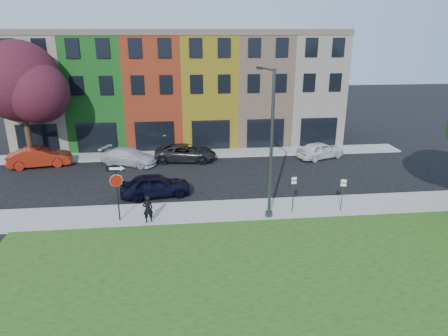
{
  "coord_description": "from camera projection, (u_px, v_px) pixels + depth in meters",
  "views": [
    {
      "loc": [
        -2.54,
        -18.75,
        10.3
      ],
      "look_at": [
        -0.11,
        4.0,
        2.45
      ],
      "focal_mm": 32.0,
      "sensor_mm": 36.0,
      "label": 1
    }
  ],
  "objects": [
    {
      "name": "sidewalk_near",
      "position": [
        260.0,
        209.0,
        24.23
      ],
      "size": [
        40.0,
        3.0,
        0.12
      ],
      "primitive_type": "cube",
      "color": "gray",
      "rests_on": "ground"
    },
    {
      "name": "sedan_near",
      "position": [
        155.0,
        185.0,
        26.08
      ],
      "size": [
        3.23,
        5.09,
        1.54
      ],
      "primitive_type": "imported",
      "rotation": [
        0.0,
        0.0,
        1.73
      ],
      "color": "black",
      "rests_on": "ground"
    },
    {
      "name": "parked_car_silver",
      "position": [
        129.0,
        156.0,
        32.39
      ],
      "size": [
        5.33,
        6.07,
        1.36
      ],
      "primitive_type": "imported",
      "rotation": [
        0.0,
        0.0,
        1.16
      ],
      "color": "silver",
      "rests_on": "ground"
    },
    {
      "name": "parking_sign_b",
      "position": [
        343.0,
        190.0,
        23.48
      ],
      "size": [
        0.31,
        0.15,
        2.09
      ],
      "rotation": [
        0.0,
        0.0,
        -0.37
      ],
      "color": "#404345",
      "rests_on": "sidewalk_near"
    },
    {
      "name": "parked_car_dark",
      "position": [
        186.0,
        153.0,
        33.31
      ],
      "size": [
        3.49,
        5.58,
        1.4
      ],
      "primitive_type": "imported",
      "rotation": [
        0.0,
        0.0,
        1.45
      ],
      "color": "black",
      "rests_on": "ground"
    },
    {
      "name": "ground",
      "position": [
        234.0,
        236.0,
        21.23
      ],
      "size": [
        120.0,
        120.0,
        0.0
      ],
      "primitive_type": "plane",
      "color": "black",
      "rests_on": "ground"
    },
    {
      "name": "parked_car_red",
      "position": [
        40.0,
        157.0,
        31.9
      ],
      "size": [
        3.26,
        5.32,
        1.57
      ],
      "primitive_type": "imported",
      "rotation": [
        0.0,
        0.0,
        1.74
      ],
      "color": "maroon",
      "rests_on": "ground"
    },
    {
      "name": "parked_car_white",
      "position": [
        320.0,
        150.0,
        33.98
      ],
      "size": [
        4.47,
        5.32,
        1.43
      ],
      "primitive_type": "imported",
      "rotation": [
        0.0,
        0.0,
        1.93
      ],
      "color": "silver",
      "rests_on": "ground"
    },
    {
      "name": "rowhouse_block",
      "position": [
        181.0,
        88.0,
        39.28
      ],
      "size": [
        30.0,
        10.12,
        10.0
      ],
      "color": "beige",
      "rests_on": "ground"
    },
    {
      "name": "stop_sign",
      "position": [
        116.0,
        182.0,
        21.96
      ],
      "size": [
        1.05,
        0.12,
        3.28
      ],
      "rotation": [
        0.0,
        0.0,
        -0.06
      ],
      "color": "black",
      "rests_on": "sidewalk_near"
    },
    {
      "name": "tree_purple",
      "position": [
        22.0,
        83.0,
        31.04
      ],
      "size": [
        7.51,
        6.58,
        9.65
      ],
      "color": "black",
      "rests_on": "sidewalk_far"
    },
    {
      "name": "grass_park",
      "position": [
        446.0,
        295.0,
        16.38
      ],
      "size": [
        40.0,
        16.0,
        0.1
      ],
      "primitive_type": "cube",
      "color": "#204112",
      "rests_on": "ground"
    },
    {
      "name": "man",
      "position": [
        148.0,
        209.0,
        22.26
      ],
      "size": [
        0.8,
        0.71,
        1.59
      ],
      "primitive_type": "imported",
      "rotation": [
        0.0,
        0.0,
        3.44
      ],
      "color": "black",
      "rests_on": "sidewalk_near"
    },
    {
      "name": "sidewalk_far",
      "position": [
        178.0,
        155.0,
        35.02
      ],
      "size": [
        40.0,
        2.4,
        0.12
      ],
      "primitive_type": "cube",
      "color": "gray",
      "rests_on": "ground"
    },
    {
      "name": "street_lamp",
      "position": [
        270.0,
        145.0,
        22.02
      ],
      "size": [
        0.73,
        2.56,
        8.39
      ],
      "rotation": [
        0.0,
        0.0,
        0.17
      ],
      "color": "#404345",
      "rests_on": "sidewalk_near"
    },
    {
      "name": "parking_sign_a",
      "position": [
        293.0,
        190.0,
        23.22
      ],
      "size": [
        0.32,
        0.11,
        2.36
      ],
      "rotation": [
        0.0,
        0.0,
        0.18
      ],
      "color": "#404345",
      "rests_on": "sidewalk_near"
    }
  ]
}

